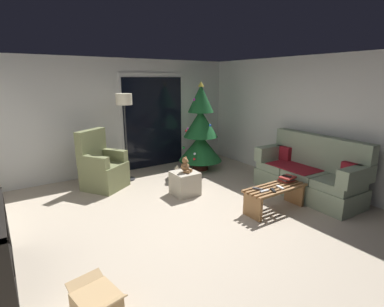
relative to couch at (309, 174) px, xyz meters
name	(u,v)px	position (x,y,z in m)	size (l,w,h in m)	color
ground_plane	(196,223)	(-2.32, 0.25, -0.40)	(7.00, 7.00, 0.00)	#B2A38E
wall_back	(118,117)	(-2.32, 3.31, 0.85)	(5.72, 0.12, 2.50)	silver
wall_right	(320,123)	(0.54, 0.25, 0.85)	(0.12, 6.00, 2.50)	silver
patio_door_frame	(154,121)	(-1.48, 3.23, 0.70)	(1.60, 0.02, 2.20)	silver
patio_door_glass	(154,123)	(-1.48, 3.22, 0.65)	(1.50, 0.02, 2.10)	black
couch	(309,174)	(0.00, 0.00, 0.00)	(0.86, 1.97, 1.08)	gray
coffee_table	(275,195)	(-1.02, -0.10, -0.13)	(1.10, 0.40, 0.40)	olive
remote_white	(280,187)	(-1.01, -0.18, 0.01)	(0.04, 0.16, 0.02)	silver
remote_graphite	(258,189)	(-1.35, -0.03, 0.01)	(0.04, 0.16, 0.02)	#333338
remote_black	(273,190)	(-1.19, -0.20, 0.01)	(0.04, 0.16, 0.02)	black
remote_silver	(265,191)	(-1.33, -0.15, 0.01)	(0.04, 0.16, 0.02)	#ADADB2
book_stack	(287,179)	(-0.66, -0.03, 0.04)	(0.27, 0.24, 0.08)	#A32D28
cell_phone	(287,176)	(-0.66, -0.03, 0.09)	(0.07, 0.14, 0.01)	black
christmas_tree	(201,132)	(-0.73, 2.36, 0.49)	(0.99, 0.99, 2.02)	#4C1E19
armchair	(102,168)	(-3.00, 2.44, 0.00)	(0.95, 0.95, 1.13)	olive
floor_lamp	(124,108)	(-2.42, 2.61, 1.11)	(0.32, 0.32, 1.78)	#2D2D30
ottoman	(185,183)	(-1.86, 1.26, -0.19)	(0.44, 0.44, 0.43)	#B2A893
teddy_bear_chestnut	(185,166)	(-1.85, 1.25, 0.15)	(0.21, 0.22, 0.29)	brown
teddy_bear_cream_by_tree	(178,173)	(-1.51, 2.10, -0.28)	(0.22, 0.21, 0.29)	beige
cardboard_box_open_near_shelf	(97,305)	(-4.05, -0.73, -0.27)	(0.42, 0.57, 0.30)	tan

